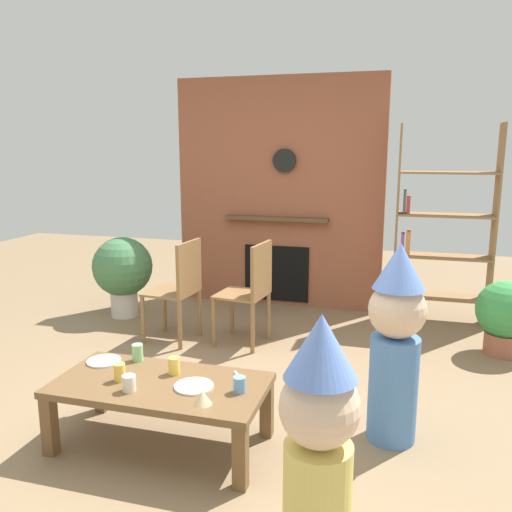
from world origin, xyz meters
name	(u,v)px	position (x,y,z in m)	size (l,w,h in m)	color
ground_plane	(216,418)	(0.00, 0.00, 0.00)	(12.00, 12.00, 0.00)	#846B4C
brick_fireplace_feature	(279,194)	(-0.21, 2.60, 1.19)	(2.20, 0.28, 2.40)	#935138
bookshelf	(437,235)	(1.39, 2.40, 0.86)	(0.90, 0.28, 1.90)	olive
coffee_table	(161,391)	(-0.19, -0.36, 0.33)	(1.20, 0.61, 0.38)	brown
paper_cup_near_left	(240,384)	(0.27, -0.36, 0.43)	(0.07, 0.07, 0.09)	#669EE0
paper_cup_near_right	(120,372)	(-0.42, -0.40, 0.44)	(0.06, 0.06, 0.10)	#F2CC4C
paper_cup_center	(129,383)	(-0.31, -0.51, 0.43)	(0.07, 0.07, 0.09)	silver
paper_cup_far_left	(138,352)	(-0.46, -0.12, 0.44)	(0.07, 0.07, 0.10)	#8CD18C
paper_cup_far_right	(174,366)	(-0.16, -0.24, 0.43)	(0.07, 0.07, 0.10)	#F2CC4C
paper_plate_front	(104,361)	(-0.65, -0.20, 0.39)	(0.20, 0.20, 0.01)	white
paper_plate_rear	(194,386)	(0.01, -0.37, 0.39)	(0.22, 0.22, 0.01)	white
birthday_cake_slice	(202,397)	(0.13, -0.54, 0.42)	(0.10, 0.10, 0.07)	#EAC68C
table_fork	(238,376)	(0.21, -0.18, 0.39)	(0.15, 0.02, 0.01)	silver
child_with_cone_hat	(319,447)	(0.81, -1.08, 0.58)	(0.30, 0.30, 1.10)	#E0CC66
child_in_pink	(396,339)	(1.07, 0.06, 0.62)	(0.32, 0.32, 1.17)	#4C7FC6
dining_chair_left	(180,285)	(-0.76, 1.20, 0.51)	(0.43, 0.43, 0.90)	olive
dining_chair_middle	(251,288)	(-0.14, 1.29, 0.51)	(0.45, 0.45, 0.90)	olive
potted_plant_tall	(505,314)	(1.92, 1.65, 0.35)	(0.47, 0.47, 0.62)	#9E5B42
potted_plant_short	(123,270)	(-1.61, 1.70, 0.48)	(0.59, 0.59, 0.81)	beige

